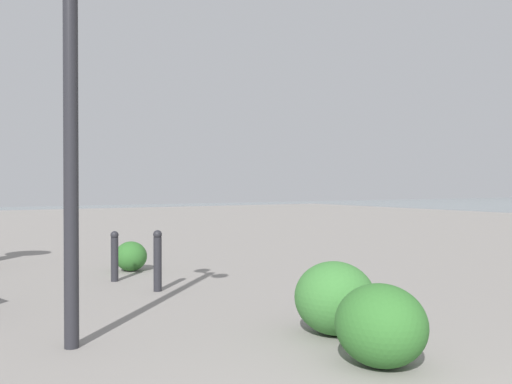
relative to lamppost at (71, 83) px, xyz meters
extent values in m
cylinder|color=#232328|center=(0.00, 0.00, -0.71)|extent=(0.14, 0.14, 3.66)
cylinder|color=#232328|center=(2.29, -1.77, -2.14)|extent=(0.12, 0.12, 0.80)
sphere|color=#232328|center=(2.29, -1.77, -1.70)|extent=(0.13, 0.13, 0.13)
cylinder|color=#232328|center=(3.46, -1.49, -2.18)|extent=(0.12, 0.12, 0.71)
sphere|color=#232328|center=(3.46, -1.49, -1.79)|extent=(0.13, 0.13, 0.13)
ellipsoid|color=#2D6628|center=(-1.95, -2.14, -2.18)|extent=(0.84, 0.76, 0.71)
ellipsoid|color=#387533|center=(-0.93, -2.47, -2.16)|extent=(0.90, 0.81, 0.77)
ellipsoid|color=#2D6628|center=(4.38, -2.08, -2.27)|extent=(0.63, 0.57, 0.54)
camera|label=1|loc=(-5.52, 1.29, -0.97)|focal=39.56mm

